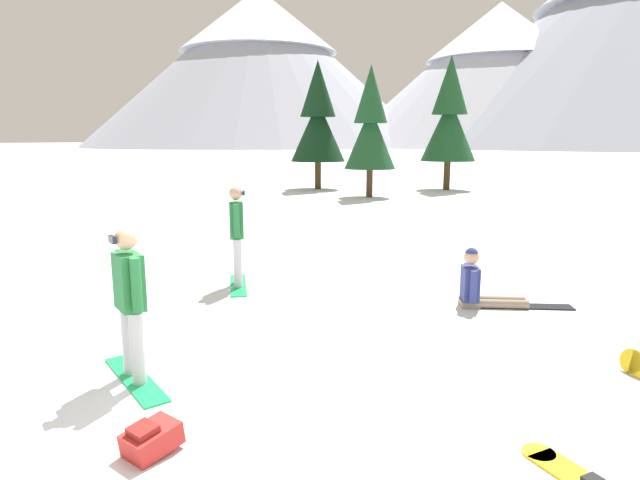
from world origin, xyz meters
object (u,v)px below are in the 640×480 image
Objects in this scene: pine_tree_leaning at (318,120)px; pine_tree_broad at (449,118)px; snowboarder_midground at (237,234)px; pine_tree_twin at (370,126)px; backpack_red at (151,438)px; snowboarder_foreground at (130,301)px; snowboarder_background at (481,286)px.

pine_tree_broad is (6.51, 2.19, 0.09)m from pine_tree_leaning.
pine_tree_twin reaches higher than snowboarder_midground.
pine_tree_broad reaches higher than backpack_red.
pine_tree_leaning is at bearing 108.59° from snowboarder_midground.
snowboarder_foreground is 0.95× the size of snowboarder_midground.
snowboarder_midground is 16.00m from pine_tree_twin.
snowboarder_midground reaches higher than backpack_red.
snowboarder_foreground is 19.89m from pine_tree_twin.
snowboarder_background is at bearing -66.39° from pine_tree_twin.
snowboarder_midground is 3.27× the size of backpack_red.
pine_tree_leaning is at bearing 142.49° from pine_tree_twin.
backpack_red is 21.24m from pine_tree_twin.
snowboarder_midground is 0.27× the size of pine_tree_leaning.
pine_tree_broad reaches higher than snowboarder_foreground.
snowboarder_midground is 20.98m from pine_tree_broad.
snowboarder_midground is at bearing -90.72° from pine_tree_broad.
pine_tree_twin reaches higher than backpack_red.
pine_tree_twin is at bearing 102.41° from backpack_red.
snowboarder_midground is 0.31× the size of pine_tree_twin.
pine_tree_twin is at bearing -117.55° from pine_tree_broad.
pine_tree_twin is at bearing 98.79° from snowboarder_midground.
pine_tree_leaning is (-8.35, 23.47, 3.54)m from backpack_red.
snowboarder_background is 16.84m from pine_tree_twin.
pine_tree_leaning is 1.13× the size of pine_tree_twin.
snowboarder_midground is 4.29m from snowboarder_background.
pine_tree_leaning reaches higher than pine_tree_twin.
pine_tree_twin is (-2.68, -5.14, -0.53)m from pine_tree_broad.
pine_tree_twin reaches higher than snowboarder_foreground.
snowboarder_midground is at bearing -81.21° from pine_tree_twin.
snowboarder_midground is 0.26× the size of pine_tree_broad.
backpack_red is at bearing -77.59° from pine_tree_twin.
snowboarder_foreground is 0.25× the size of pine_tree_broad.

